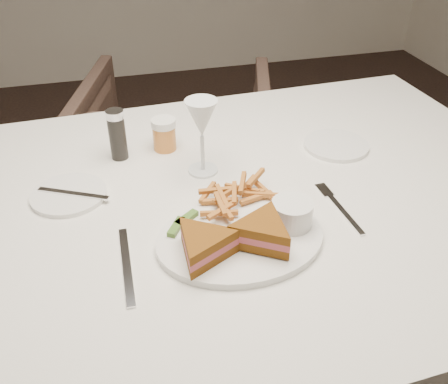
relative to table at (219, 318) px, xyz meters
name	(u,v)px	position (x,y,z in m)	size (l,w,h in m)	color
ground	(130,365)	(-0.24, 0.20, -0.38)	(5.00, 5.00, 0.00)	black
table	(219,318)	(0.00, 0.00, 0.00)	(1.52, 1.01, 0.75)	silver
chair_far	(178,153)	(0.05, 0.87, -0.01)	(0.71, 0.67, 0.73)	#48342C
table_setting	(223,197)	(0.00, -0.05, 0.41)	(0.81, 0.56, 0.18)	white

